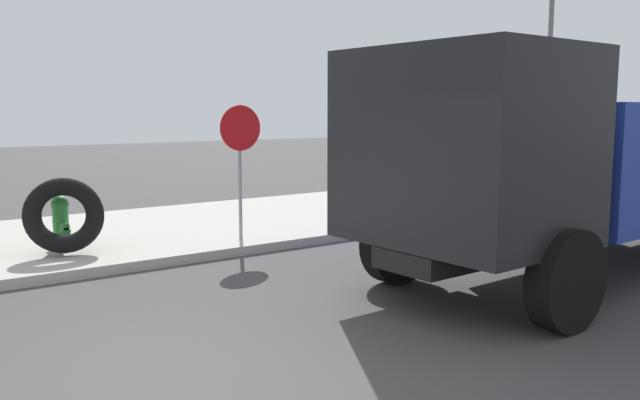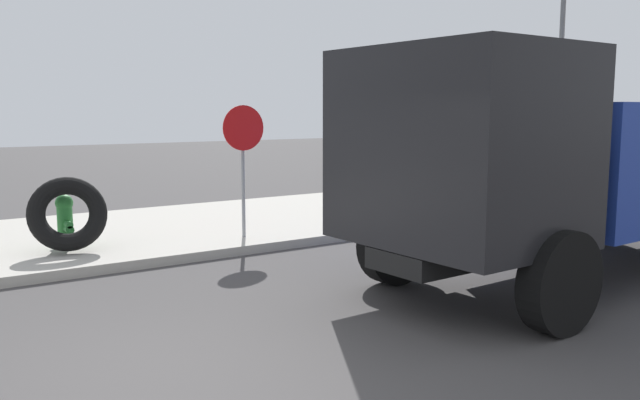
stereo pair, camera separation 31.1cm
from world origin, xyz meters
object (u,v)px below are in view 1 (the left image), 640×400
(dump_truck_blue, at_px, (574,162))
(loose_tire, at_px, (64,215))
(stop_sign, at_px, (240,146))
(street_light_pole, at_px, (548,95))
(fire_hydrant, at_px, (61,221))

(dump_truck_blue, bearing_deg, loose_tire, 137.50)
(stop_sign, bearing_deg, loose_tire, 171.15)
(street_light_pole, bearing_deg, dump_truck_blue, -142.15)
(fire_hydrant, height_order, loose_tire, loose_tire)
(stop_sign, xyz_separation_m, dump_truck_blue, (2.63, -4.54, -0.10))
(stop_sign, distance_m, street_light_pole, 8.67)
(loose_tire, height_order, dump_truck_blue, dump_truck_blue)
(loose_tire, relative_size, street_light_pole, 0.23)
(fire_hydrant, bearing_deg, loose_tire, -96.65)
(dump_truck_blue, bearing_deg, fire_hydrant, 135.30)
(dump_truck_blue, xyz_separation_m, street_light_pole, (5.98, 4.65, 1.07))
(loose_tire, distance_m, stop_sign, 2.99)
(fire_hydrant, xyz_separation_m, stop_sign, (2.75, -0.79, 1.11))
(fire_hydrant, distance_m, stop_sign, 3.07)
(fire_hydrant, relative_size, stop_sign, 0.38)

